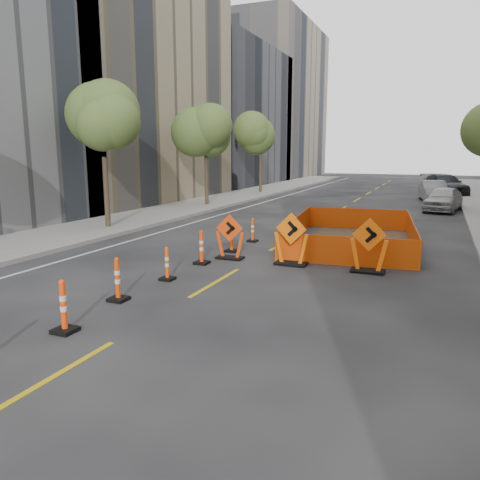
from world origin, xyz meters
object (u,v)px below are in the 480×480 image
at_px(channelizer_2, 63,306).
at_px(channelizer_5, 202,247).
at_px(parked_car_far, 444,185).
at_px(chevron_sign_left, 230,237).
at_px(chevron_sign_center, 291,239).
at_px(channelizer_7, 253,230).
at_px(channelizer_4, 167,264).
at_px(channelizer_6, 232,237).
at_px(parked_car_near, 443,199).
at_px(chevron_sign_right, 369,245).
at_px(parked_car_mid, 433,191).
at_px(channelizer_3, 117,279).

relative_size(channelizer_2, channelizer_5, 0.99).
xyz_separation_m(channelizer_5, parked_car_far, (7.23, 29.12, 0.29)).
relative_size(chevron_sign_left, chevron_sign_center, 0.90).
distance_m(channelizer_7, chevron_sign_center, 4.04).
xyz_separation_m(channelizer_4, parked_car_far, (7.24, 31.18, 0.36)).
relative_size(channelizer_6, parked_car_near, 0.25).
bearing_deg(parked_car_near, channelizer_7, -106.82).
height_order(channelizer_5, chevron_sign_left, chevron_sign_left).
height_order(channelizer_7, chevron_sign_right, chevron_sign_right).
xyz_separation_m(channelizer_4, chevron_sign_center, (2.68, 3.04, 0.36)).
xyz_separation_m(channelizer_5, parked_car_near, (7.15, 17.58, 0.19)).
bearing_deg(chevron_sign_center, parked_car_mid, 85.46).
bearing_deg(channelizer_5, channelizer_7, 88.13).
height_order(channelizer_2, channelizer_3, channelizer_2).
xyz_separation_m(channelizer_3, chevron_sign_center, (2.78, 5.10, 0.30)).
xyz_separation_m(channelizer_2, channelizer_5, (-0.15, 6.16, 0.00)).
relative_size(channelizer_6, parked_car_far, 0.19).
distance_m(channelizer_2, chevron_sign_right, 8.67).
distance_m(channelizer_5, chevron_sign_left, 1.17).
height_order(channelizer_5, chevron_sign_center, chevron_sign_center).
xyz_separation_m(channelizer_3, chevron_sign_left, (0.65, 5.13, 0.22)).
bearing_deg(chevron_sign_center, channelizer_2, -104.24).
distance_m(channelizer_5, parked_car_near, 18.97).
bearing_deg(parked_car_far, channelizer_2, -122.99).
bearing_deg(channelizer_6, parked_car_near, 65.70).
relative_size(channelizer_4, parked_car_far, 0.16).
bearing_deg(channelizer_5, channelizer_6, 86.14).
xyz_separation_m(channelizer_2, chevron_sign_right, (4.89, 7.16, 0.28)).
relative_size(chevron_sign_right, parked_car_far, 0.28).
distance_m(channelizer_7, chevron_sign_left, 3.13).
bearing_deg(chevron_sign_left, chevron_sign_right, -9.51).
xyz_separation_m(channelizer_7, chevron_sign_center, (2.53, -3.12, 0.36)).
xyz_separation_m(channelizer_2, parked_car_mid, (6.34, 29.55, 0.20)).
bearing_deg(channelizer_3, channelizer_2, -82.54).
distance_m(channelizer_3, parked_car_far, 34.03).
xyz_separation_m(channelizer_6, parked_car_mid, (6.35, 21.33, 0.20)).
relative_size(chevron_sign_center, parked_car_mid, 0.37).
bearing_deg(parked_car_mid, channelizer_6, -116.46).
bearing_deg(channelizer_7, parked_car_far, 74.17).
bearing_deg(chevron_sign_left, chevron_sign_center, -10.08).
bearing_deg(channelizer_5, chevron_sign_center, 20.30).
height_order(channelizer_6, parked_car_far, parked_car_far).
bearing_deg(channelizer_5, channelizer_3, -91.66).
bearing_deg(channelizer_2, chevron_sign_left, 86.94).
distance_m(channelizer_6, parked_car_mid, 22.26).
relative_size(channelizer_3, chevron_sign_center, 0.64).
relative_size(channelizer_5, parked_car_far, 0.19).
height_order(channelizer_6, chevron_sign_left, chevron_sign_left).
xyz_separation_m(channelizer_2, parked_car_far, (7.08, 35.28, 0.30)).
xyz_separation_m(channelizer_4, channelizer_5, (0.01, 2.05, 0.07)).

